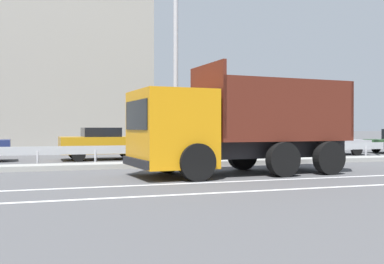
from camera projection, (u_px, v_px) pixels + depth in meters
ground_plane at (177, 175)px, 13.99m from camera, size 320.00×320.00×0.00m
lane_strip_0 at (270, 180)px, 12.52m from camera, size 50.54×0.16×0.01m
lane_strip_1 at (307, 188)px, 10.78m from camera, size 50.54×0.16×0.01m
median_island at (155, 164)px, 16.82m from camera, size 27.80×1.10×0.18m
median_guardrail at (149, 150)px, 17.75m from camera, size 50.54×0.09×0.78m
dump_truck at (215, 133)px, 13.85m from camera, size 7.17×3.20×3.41m
median_road_sign at (143, 136)px, 16.67m from camera, size 0.74×0.16×2.18m
street_lamp_2 at (177, 29)px, 16.86m from camera, size 0.71×2.11×9.41m
parked_car_3 at (103, 143)px, 20.64m from camera, size 3.96×2.13×1.47m
parked_car_4 at (213, 141)px, 22.27m from camera, size 4.69×2.05×1.56m
parked_car_5 at (324, 143)px, 24.22m from camera, size 4.85×2.07×1.24m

